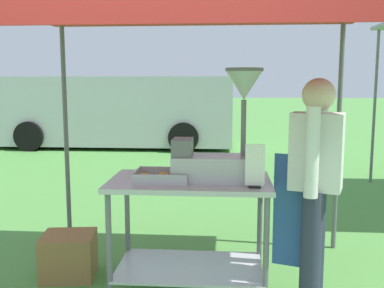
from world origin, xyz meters
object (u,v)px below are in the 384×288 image
Objects in this scene: stall_canopy at (191,13)px; van_silver at (116,110)px; donut_tray at (162,177)px; vendor at (314,183)px; donut_fryer at (219,141)px; supply_crate at (69,256)px; menu_sign at (255,169)px; donut_cart at (190,213)px.

stall_canopy is 7.99m from van_silver.
stall_canopy is 1.19m from donut_tray.
vendor is (0.86, -0.23, -1.16)m from stall_canopy.
stall_canopy is at bearing 150.56° from donut_fryer.
supply_crate is 0.08× the size of van_silver.
donut_fryer reaches higher than vendor.
supply_crate is (-1.87, 0.36, -0.72)m from vendor.
donut_tray is 0.48m from donut_fryer.
vendor is (0.41, 0.09, -0.11)m from menu_sign.
donut_cart is 0.63m from menu_sign.
donut_cart is 1.13m from supply_crate.
donut_cart is 0.20× the size of van_silver.
donut_cart is 3.93× the size of menu_sign.
donut_fryer is 1.73× the size of supply_crate.
donut_cart is at bearing -13.17° from supply_crate.
donut_fryer is at bearing -11.85° from supply_crate.
supply_crate is at bearing 162.69° from menu_sign.
menu_sign is at bearing -35.16° from stall_canopy.
stall_canopy is 2.40× the size of donut_cart.
van_silver reaches higher than donut_fryer.
donut_fryer is at bearing -5.29° from donut_cart.
menu_sign is 8.35m from van_silver.
vendor is at bearing -11.02° from supply_crate.
donut_fryer is 0.71m from vendor.
vendor reaches higher than donut_tray.
donut_cart is at bearing 171.55° from vendor.
stall_canopy reaches higher than menu_sign.
menu_sign is 0.64× the size of supply_crate.
van_silver reaches higher than menu_sign.
donut_cart is at bearing -72.18° from van_silver.
menu_sign is 0.05× the size of van_silver.
donut_tray is 0.84× the size of supply_crate.
stall_canopy is 0.49× the size of van_silver.
donut_cart is 1.46× the size of donut_fryer.
vendor reaches higher than supply_crate.
vendor is (0.86, -0.13, 0.27)m from donut_cart.
donut_cart is (0.00, -0.10, -1.44)m from stall_canopy.
vendor is (0.65, -0.11, -0.26)m from donut_fryer.
stall_canopy is 1.73× the size of vendor.
vendor is at bearing -4.77° from donut_tray.
donut_fryer reaches higher than supply_crate.
van_silver is at bearing 107.82° from donut_cart.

